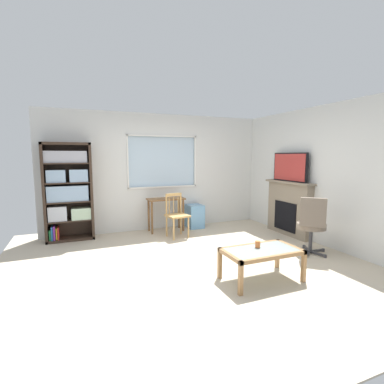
# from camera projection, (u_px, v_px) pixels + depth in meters

# --- Properties ---
(ground) EXTENTS (6.01, 5.54, 0.02)m
(ground) POSITION_uv_depth(u_px,v_px,m) (197.00, 261.00, 4.63)
(ground) COLOR beige
(wall_back_with_window) EXTENTS (5.01, 0.15, 2.61)m
(wall_back_with_window) POSITION_uv_depth(u_px,v_px,m) (157.00, 173.00, 6.54)
(wall_back_with_window) COLOR silver
(wall_back_with_window) RESTS_ON ground
(wall_right) EXTENTS (0.12, 4.74, 2.61)m
(wall_right) POSITION_uv_depth(u_px,v_px,m) (320.00, 176.00, 5.44)
(wall_right) COLOR silver
(wall_right) RESTS_ON ground
(bookshelf) EXTENTS (0.90, 0.38, 1.93)m
(bookshelf) POSITION_uv_depth(u_px,v_px,m) (68.00, 190.00, 5.63)
(bookshelf) COLOR #38281E
(bookshelf) RESTS_ON ground
(desk_under_window) EXTENTS (0.81, 0.38, 0.74)m
(desk_under_window) POSITION_uv_depth(u_px,v_px,m) (166.00, 205.00, 6.34)
(desk_under_window) COLOR brown
(desk_under_window) RESTS_ON ground
(wooden_chair) EXTENTS (0.48, 0.46, 0.90)m
(wooden_chair) POSITION_uv_depth(u_px,v_px,m) (177.00, 215.00, 5.91)
(wooden_chair) COLOR tan
(wooden_chair) RESTS_ON ground
(plastic_drawer_unit) EXTENTS (0.35, 0.40, 0.54)m
(plastic_drawer_unit) POSITION_uv_depth(u_px,v_px,m) (195.00, 216.00, 6.70)
(plastic_drawer_unit) COLOR #72ADDB
(plastic_drawer_unit) RESTS_ON ground
(fireplace) EXTENTS (0.26, 1.27, 1.14)m
(fireplace) POSITION_uv_depth(u_px,v_px,m) (289.00, 208.00, 6.06)
(fireplace) COLOR gray
(fireplace) RESTS_ON ground
(tv) EXTENTS (0.06, 0.96, 0.60)m
(tv) POSITION_uv_depth(u_px,v_px,m) (290.00, 167.00, 5.94)
(tv) COLOR black
(tv) RESTS_ON fireplace
(office_chair) EXTENTS (0.63, 0.61, 1.00)m
(office_chair) POSITION_uv_depth(u_px,v_px,m) (312.00, 223.00, 4.82)
(office_chair) COLOR #7A6B5B
(office_chair) RESTS_ON ground
(coffee_table) EXTENTS (1.03, 0.58, 0.43)m
(coffee_table) POSITION_uv_depth(u_px,v_px,m) (261.00, 254.00, 3.85)
(coffee_table) COLOR #8C9E99
(coffee_table) RESTS_ON ground
(sippy_cup) EXTENTS (0.07, 0.07, 0.09)m
(sippy_cup) POSITION_uv_depth(u_px,v_px,m) (258.00, 244.00, 3.91)
(sippy_cup) COLOR orange
(sippy_cup) RESTS_ON coffee_table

